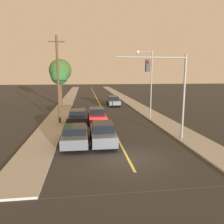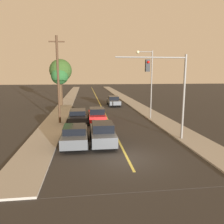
% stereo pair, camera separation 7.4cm
% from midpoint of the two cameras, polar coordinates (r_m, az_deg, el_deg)
% --- Properties ---
extents(ground_plane, '(200.00, 200.00, 0.00)m').
position_cam_midpoint_polar(ground_plane, '(14.17, 4.21, -12.01)').
color(ground_plane, '#2D2B28').
extents(road_surface, '(9.46, 80.00, 0.01)m').
position_cam_midpoint_polar(road_surface, '(49.24, -3.96, 3.76)').
color(road_surface, '#2D2B28').
rests_on(road_surface, ground).
extents(sidewalk_left, '(2.50, 80.00, 0.12)m').
position_cam_midpoint_polar(sidewalk_left, '(49.28, -10.93, 3.67)').
color(sidewalk_left, '#9E998E').
rests_on(sidewalk_left, ground).
extents(sidewalk_right, '(2.50, 80.00, 0.12)m').
position_cam_midpoint_polar(sidewalk_right, '(49.91, 2.93, 3.92)').
color(sidewalk_right, '#9E998E').
rests_on(sidewalk_right, ground).
extents(car_near_lane_front, '(1.89, 4.57, 1.68)m').
position_cam_midpoint_polar(car_near_lane_front, '(16.73, -2.37, -5.49)').
color(car_near_lane_front, '#474C51').
rests_on(car_near_lane_front, ground).
extents(car_near_lane_second, '(1.92, 4.70, 1.56)m').
position_cam_midpoint_polar(car_near_lane_second, '(24.46, -3.89, -0.69)').
color(car_near_lane_second, red).
rests_on(car_near_lane_second, ground).
extents(car_outer_lane_front, '(1.97, 4.47, 1.50)m').
position_cam_midpoint_polar(car_outer_lane_front, '(16.68, -9.54, -5.92)').
color(car_outer_lane_front, '#474C51').
rests_on(car_outer_lane_front, ground).
extents(car_outer_lane_second, '(1.99, 5.00, 1.49)m').
position_cam_midpoint_polar(car_outer_lane_second, '(23.99, -8.80, -0.99)').
color(car_outer_lane_second, black).
rests_on(car_outer_lane_second, ground).
extents(car_far_oncoming, '(1.96, 4.78, 1.59)m').
position_cam_midpoint_polar(car_far_oncoming, '(36.67, 0.45, 2.95)').
color(car_far_oncoming, '#474C51').
rests_on(car_far_oncoming, ground).
extents(traffic_signal_mast, '(5.55, 0.42, 6.64)m').
position_cam_midpoint_polar(traffic_signal_mast, '(17.55, 14.81, 7.51)').
color(traffic_signal_mast, slate).
rests_on(traffic_signal_mast, ground).
extents(streetlamp_right, '(1.95, 0.36, 7.77)m').
position_cam_midpoint_polar(streetlamp_right, '(25.75, 9.49, 9.29)').
color(streetlamp_right, slate).
rests_on(streetlamp_right, ground).
extents(utility_pole_left, '(1.60, 0.24, 8.98)m').
position_cam_midpoint_polar(utility_pole_left, '(23.58, -13.80, 8.41)').
color(utility_pole_left, '#422D1E').
rests_on(utility_pole_left, ground).
extents(tree_left_near, '(2.80, 2.80, 6.27)m').
position_cam_midpoint_polar(tree_left_near, '(36.63, -13.44, 9.14)').
color(tree_left_near, '#4C3823').
rests_on(tree_left_near, ground).
extents(tree_left_far, '(3.63, 3.63, 7.55)m').
position_cam_midpoint_polar(tree_left_far, '(37.35, -13.22, 10.49)').
color(tree_left_far, '#3D2B1C').
rests_on(tree_left_far, ground).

